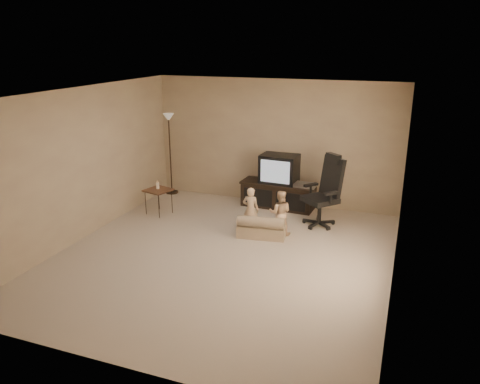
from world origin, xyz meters
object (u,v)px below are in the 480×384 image
at_px(tv_stand, 279,186).
at_px(side_table, 158,190).
at_px(office_chair, 324,200).
at_px(toddler_left, 251,209).
at_px(floor_lamp, 169,136).
at_px(toddler_right, 280,213).
at_px(child_sofa, 262,228).

xyz_separation_m(tv_stand, side_table, (-2.06, -1.17, 0.03)).
distance_m(office_chair, toddler_left, 1.35).
bearing_deg(side_table, floor_lamp, 107.33).
distance_m(toddler_left, toddler_right, 0.52).
bearing_deg(office_chair, toddler_right, -91.21).
bearing_deg(side_table, toddler_left, -5.95).
bearing_deg(child_sofa, tv_stand, 87.08).
height_order(tv_stand, toddler_right, tv_stand).
bearing_deg(toddler_left, floor_lamp, -32.77).
bearing_deg(toddler_right, office_chair, -142.73).
height_order(side_table, toddler_left, toddler_left).
distance_m(side_table, child_sofa, 2.25).
height_order(floor_lamp, child_sofa, floor_lamp).
relative_size(office_chair, child_sofa, 1.51).
bearing_deg(office_chair, tv_stand, -172.01).
bearing_deg(toddler_left, office_chair, -148.49).
relative_size(tv_stand, side_table, 2.29).
bearing_deg(toddler_right, tv_stand, -84.34).
height_order(toddler_left, toddler_right, toddler_left).
bearing_deg(side_table, child_sofa, -9.78).
relative_size(child_sofa, toddler_right, 1.10).
xyz_separation_m(floor_lamp, toddler_right, (2.84, -1.39, -0.88)).
distance_m(tv_stand, side_table, 2.37).
distance_m(office_chair, toddler_right, 0.93).
bearing_deg(child_sofa, side_table, 162.18).
relative_size(tv_stand, toddler_left, 1.90).
bearing_deg(toddler_left, toddler_right, -176.94).
distance_m(tv_stand, toddler_left, 1.38).
relative_size(floor_lamp, toddler_left, 2.18).
bearing_deg(child_sofa, floor_lamp, 140.03).
xyz_separation_m(office_chair, toddler_right, (-0.61, -0.69, -0.07)).
bearing_deg(child_sofa, toddler_left, 137.66).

